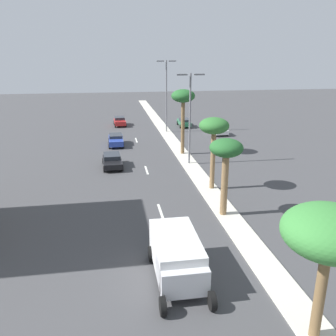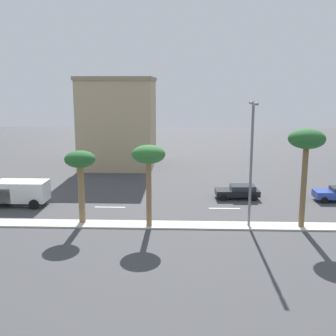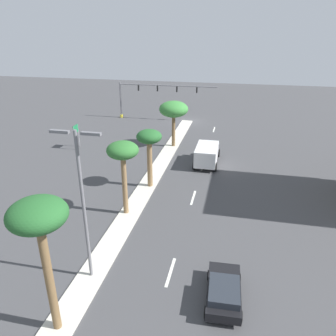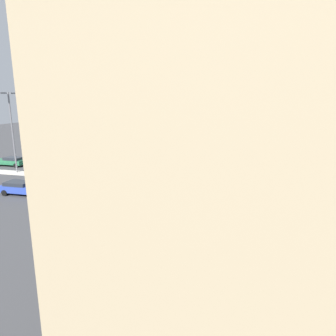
{
  "view_description": "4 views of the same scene",
  "coord_description": "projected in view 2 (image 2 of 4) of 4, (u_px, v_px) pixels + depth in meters",
  "views": [
    {
      "loc": [
        -8.36,
        1.95,
        11.61
      ],
      "look_at": [
        -3.52,
        31.59,
        1.95
      ],
      "focal_mm": 38.16,
      "sensor_mm": 36.0,
      "label": 1
    },
    {
      "loc": [
        31.06,
        33.48,
        10.79
      ],
      "look_at": [
        -3.78,
        32.17,
        3.9
      ],
      "focal_mm": 44.18,
      "sensor_mm": 36.0,
      "label": 2
    },
    {
      "loc": [
        -8.29,
        53.73,
        14.61
      ],
      "look_at": [
        -2.79,
        28.37,
        3.48
      ],
      "focal_mm": 34.97,
      "sensor_mm": 36.0,
      "label": 3
    },
    {
      "loc": [
        -34.01,
        26.36,
        9.95
      ],
      "look_at": [
        0.75,
        34.67,
        1.69
      ],
      "focal_mm": 32.48,
      "sensor_mm": 36.0,
      "label": 4
    }
  ],
  "objects": [
    {
      "name": "ground_plane",
      "position": [
        223.0,
        226.0,
        32.43
      ],
      "size": [
        160.0,
        160.0,
        0.0
      ],
      "primitive_type": "plane",
      "color": "#424244"
    },
    {
      "name": "lane_stripe_front",
      "position": [
        224.0,
        208.0,
        37.19
      ],
      "size": [
        0.2,
        2.8,
        0.01
      ],
      "primitive_type": "cube",
      "color": "silver",
      "rests_on": "ground"
    },
    {
      "name": "palm_tree_outboard",
      "position": [
        306.0,
        143.0,
        30.87
      ],
      "size": [
        2.75,
        2.75,
        7.6
      ],
      "color": "brown",
      "rests_on": "median_curb"
    },
    {
      "name": "box_truck",
      "position": [
        17.0,
        192.0,
        37.96
      ],
      "size": [
        2.64,
        5.87,
        2.28
      ],
      "color": "silver",
      "rests_on": "ground"
    },
    {
      "name": "palm_tree_rear",
      "position": [
        80.0,
        164.0,
        32.23
      ],
      "size": [
        2.41,
        2.41,
        5.78
      ],
      "color": "olive",
      "rests_on": "median_curb"
    },
    {
      "name": "commercial_building",
      "position": [
        119.0,
        122.0,
        56.32
      ],
      "size": [
        10.77,
        9.77,
        12.02
      ],
      "color": "tan",
      "rests_on": "ground"
    },
    {
      "name": "palm_tree_inboard",
      "position": [
        149.0,
        158.0,
        31.26
      ],
      "size": [
        2.57,
        2.57,
        6.35
      ],
      "color": "olive",
      "rests_on": "median_curb"
    },
    {
      "name": "street_lamp_far",
      "position": [
        251.0,
        154.0,
        31.27
      ],
      "size": [
        2.9,
        0.24,
        9.58
      ],
      "color": "slate",
      "rests_on": "median_curb"
    },
    {
      "name": "sedan_black_center",
      "position": [
        239.0,
        191.0,
        40.41
      ],
      "size": [
        2.18,
        4.29,
        1.33
      ],
      "color": "black",
      "rests_on": "ground"
    },
    {
      "name": "lane_stripe_trailing",
      "position": [
        26.0,
        206.0,
        37.86
      ],
      "size": [
        0.2,
        2.8,
        0.01
      ],
      "primitive_type": "cube",
      "color": "silver",
      "rests_on": "ground"
    },
    {
      "name": "lane_stripe_far",
      "position": [
        110.0,
        207.0,
        37.57
      ],
      "size": [
        0.2,
        2.8,
        0.01
      ],
      "primitive_type": "cube",
      "color": "silver",
      "rests_on": "ground"
    }
  ]
}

